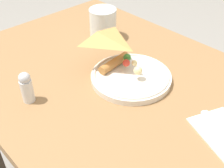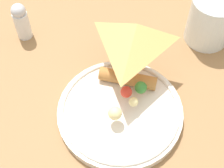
% 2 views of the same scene
% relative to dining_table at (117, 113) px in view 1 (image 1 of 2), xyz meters
% --- Properties ---
extents(dining_table, '(0.96, 0.67, 0.71)m').
position_rel_dining_table_xyz_m(dining_table, '(0.00, 0.00, 0.00)').
color(dining_table, olive).
rests_on(dining_table, ground_plane).
extents(plate_pizza, '(0.21, 0.21, 0.05)m').
position_rel_dining_table_xyz_m(plate_pizza, '(-0.02, -0.02, 0.14)').
color(plate_pizza, silver).
rests_on(plate_pizza, dining_table).
extents(milk_glass, '(0.09, 0.09, 0.10)m').
position_rel_dining_table_xyz_m(milk_glass, '(0.20, -0.13, 0.17)').
color(milk_glass, white).
rests_on(milk_glass, dining_table).
extents(salt_shaker, '(0.03, 0.03, 0.08)m').
position_rel_dining_table_xyz_m(salt_shaker, '(0.09, 0.22, 0.17)').
color(salt_shaker, silver).
rests_on(salt_shaker, dining_table).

